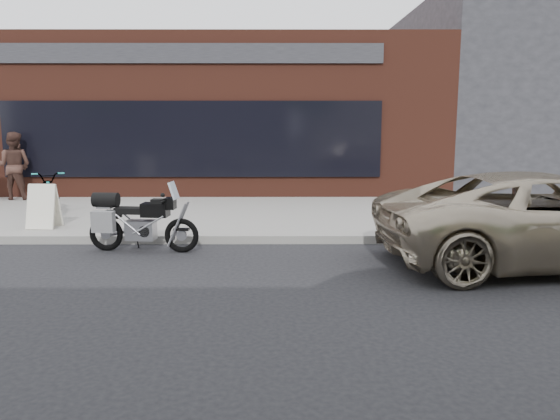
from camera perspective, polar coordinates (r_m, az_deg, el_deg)
ground at (r=5.99m, az=-2.91°, el=-12.27°), size 120.00×120.00×0.00m
near_sidewalk at (r=12.75m, az=-1.45°, el=-0.23°), size 44.00×6.00×0.15m
storefront at (r=19.68m, az=-6.95°, el=9.48°), size 14.00×10.07×4.50m
neighbour_building at (r=21.86m, az=26.68°, el=10.52°), size 10.00×10.00×6.00m
motorcycle at (r=9.50m, az=-14.87°, el=-1.16°), size 1.90×0.61×1.20m
minivan at (r=9.26m, az=26.18°, el=-0.87°), size 5.33×2.82×1.43m
bicycle_front at (r=12.97m, az=-22.94°, el=1.69°), size 1.30×1.95×0.97m
sandwich_sign at (r=11.42m, az=-23.47°, el=0.40°), size 0.56×0.52×0.85m
cafe_patron_left at (r=15.77m, az=-25.99°, el=4.17°), size 0.89×0.72×1.75m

